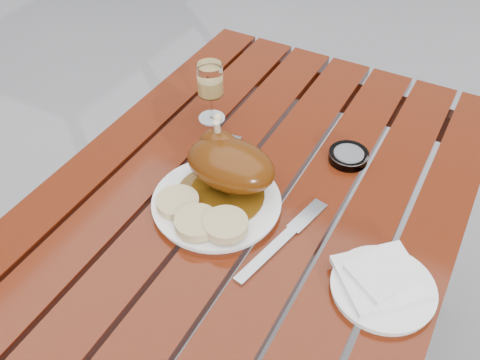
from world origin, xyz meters
name	(u,v)px	position (x,y,z in m)	size (l,w,h in m)	color
table	(247,305)	(0.00, 0.00, 0.38)	(0.80, 1.20, 0.75)	#5E1E0B
dinner_plate	(217,203)	(-0.05, -0.05, 0.76)	(0.26, 0.26, 0.02)	white
roast_duck	(228,163)	(-0.05, 0.01, 0.82)	(0.19, 0.19, 0.13)	#503009
bread_dumplings	(200,216)	(-0.05, -0.11, 0.78)	(0.20, 0.11, 0.03)	tan
wine_glass	(211,93)	(-0.20, 0.20, 0.82)	(0.06, 0.06, 0.15)	#F3C96E
side_plate	(383,289)	(0.30, -0.08, 0.76)	(0.18, 0.18, 0.01)	white
napkin	(380,278)	(0.29, -0.07, 0.77)	(0.14, 0.13, 0.01)	white
ashtray	(348,156)	(0.13, 0.21, 0.76)	(0.09, 0.09, 0.02)	#B2B7BC
fork	(217,164)	(-0.11, 0.06, 0.75)	(0.02, 0.18, 0.01)	gray
knife	(276,246)	(0.10, -0.08, 0.75)	(0.02, 0.22, 0.01)	gray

